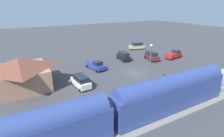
# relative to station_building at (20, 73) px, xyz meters

# --- Properties ---
(ground_plane) EXTENTS (200.00, 200.00, 0.00)m
(ground_plane) POSITION_rel_station_building_xyz_m (-4.00, -22.00, -2.91)
(ground_plane) COLOR #424247
(railway_track) EXTENTS (4.80, 70.00, 0.30)m
(railway_track) POSITION_rel_station_building_xyz_m (-18.00, -22.00, -2.81)
(railway_track) COLOR gray
(railway_track) RESTS_ON ground
(platform) EXTENTS (3.20, 46.00, 0.30)m
(platform) POSITION_rel_station_building_xyz_m (-14.00, -22.00, -2.76)
(platform) COLOR #B7B2A8
(platform) RESTS_ON ground
(station_building) EXTENTS (9.94, 9.68, 5.60)m
(station_building) POSITION_rel_station_building_xyz_m (0.00, 0.00, 0.00)
(station_building) COLOR tan
(station_building) RESTS_ON ground
(pedestrian_on_platform) EXTENTS (0.36, 0.36, 1.71)m
(pedestrian_on_platform) POSITION_rel_station_building_xyz_m (-14.67, -21.80, -1.63)
(pedestrian_on_platform) COLOR brown
(pedestrian_on_platform) RESTS_ON platform
(suv_maroon) EXTENTS (5.18, 3.07, 2.22)m
(suv_maroon) POSITION_rel_station_building_xyz_m (1.75, -31.65, -1.76)
(suv_maroon) COLOR maroon
(suv_maroon) RESTS_ON ground
(suv_white) EXTENTS (5.03, 2.66, 2.22)m
(suv_white) POSITION_rel_station_building_xyz_m (-4.88, -9.22, -1.76)
(suv_white) COLOR white
(suv_white) RESTS_ON ground
(suv_tan) EXTENTS (3.00, 5.21, 2.22)m
(suv_tan) POSITION_rel_station_building_xyz_m (13.42, -35.56, -1.76)
(suv_tan) COLOR #C6B284
(suv_tan) RESTS_ON ground
(pickup_blue) EXTENTS (5.63, 3.09, 2.14)m
(pickup_blue) POSITION_rel_station_building_xyz_m (2.39, -15.49, -1.88)
(pickup_blue) COLOR #283D9E
(pickup_blue) RESTS_ON ground
(pickup_red) EXTENTS (2.92, 5.67, 2.14)m
(pickup_red) POSITION_rel_station_building_xyz_m (-0.08, -38.10, -1.88)
(pickup_red) COLOR red
(pickup_red) RESTS_ON ground
(suv_black) EXTENTS (5.12, 2.89, 2.22)m
(suv_black) POSITION_rel_station_building_xyz_m (5.37, -25.05, -1.76)
(suv_black) COLOR black
(suv_black) RESTS_ON ground
(light_pole_near_platform) EXTENTS (0.44, 0.44, 7.97)m
(light_pole_near_platform) POSITION_rel_station_building_xyz_m (-11.20, -19.53, 2.09)
(light_pole_near_platform) COLOR #515156
(light_pole_near_platform) RESTS_ON ground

